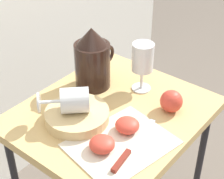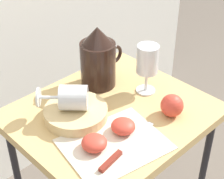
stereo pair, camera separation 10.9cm
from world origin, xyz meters
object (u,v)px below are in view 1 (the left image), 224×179
at_px(basket_tray, 77,116).
at_px(apple_half_left, 102,144).
at_px(wine_glass_upright, 143,60).
at_px(wine_glass_tipped_near, 73,100).
at_px(apple_whole, 171,101).
at_px(knife, 129,151).
at_px(apple_half_right, 127,125).
at_px(pitcher, 93,63).
at_px(table, 112,128).

xyz_separation_m(basket_tray, apple_half_left, (-0.05, -0.14, 0.01)).
xyz_separation_m(wine_glass_upright, wine_glass_tipped_near, (-0.26, 0.06, -0.04)).
height_order(apple_whole, knife, apple_whole).
bearing_deg(apple_half_right, wine_glass_tipped_near, 110.56).
height_order(pitcher, apple_half_left, pitcher).
relative_size(wine_glass_tipped_near, apple_whole, 2.17).
relative_size(apple_half_left, knife, 0.29).
distance_m(wine_glass_upright, wine_glass_tipped_near, 0.27).
relative_size(wine_glass_tipped_near, knife, 0.63).
height_order(wine_glass_upright, apple_half_left, wine_glass_upright).
bearing_deg(apple_half_right, wine_glass_upright, 24.32).
xyz_separation_m(apple_half_left, apple_half_right, (0.10, -0.01, 0.00)).
distance_m(pitcher, wine_glass_tipped_near, 0.20).
bearing_deg(table, wine_glass_tipped_near, 150.80).
distance_m(basket_tray, apple_half_left, 0.15).
distance_m(apple_half_right, knife, 0.09).
relative_size(basket_tray, wine_glass_upright, 1.14).
height_order(wine_glass_upright, apple_half_right, wine_glass_upright).
relative_size(wine_glass_upright, wine_glass_tipped_near, 1.11).
relative_size(apple_half_right, knife, 0.29).
xyz_separation_m(table, basket_tray, (-0.10, 0.05, 0.09)).
height_order(wine_glass_tipped_near, apple_whole, wine_glass_tipped_near).
bearing_deg(wine_glass_tipped_near, apple_half_left, -107.83).
height_order(table, wine_glass_tipped_near, wine_glass_tipped_near).
bearing_deg(wine_glass_tipped_near, pitcher, 24.68).
height_order(basket_tray, knife, basket_tray).
xyz_separation_m(table, knife, (-0.12, -0.15, 0.08)).
xyz_separation_m(pitcher, wine_glass_tipped_near, (-0.18, -0.08, -0.01)).
relative_size(apple_half_left, apple_whole, 1.00).
bearing_deg(basket_tray, wine_glass_upright, -11.55).
bearing_deg(apple_half_right, knife, -140.50).
xyz_separation_m(apple_half_right, apple_whole, (0.16, -0.04, 0.01)).
distance_m(apple_whole, knife, 0.24).
relative_size(pitcher, wine_glass_upright, 1.26).
bearing_deg(wine_glass_tipped_near, apple_whole, -41.80).
height_order(table, apple_whole, apple_whole).
distance_m(table, wine_glass_upright, 0.24).
bearing_deg(apple_half_right, table, 63.16).
xyz_separation_m(table, wine_glass_upright, (0.16, -0.00, 0.18)).
height_order(wine_glass_upright, apple_whole, wine_glass_upright).
bearing_deg(pitcher, apple_half_right, -117.21).
height_order(apple_half_left, apple_whole, apple_whole).
relative_size(wine_glass_upright, apple_half_left, 2.41).
relative_size(table, apple_half_right, 10.25).
relative_size(table, wine_glass_tipped_near, 4.73).
xyz_separation_m(pitcher, knife, (-0.19, -0.29, -0.08)).
bearing_deg(apple_half_left, knife, -60.84).
distance_m(wine_glass_upright, apple_whole, 0.16).
xyz_separation_m(table, apple_whole, (0.12, -0.14, 0.10)).
relative_size(apple_whole, knife, 0.29).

